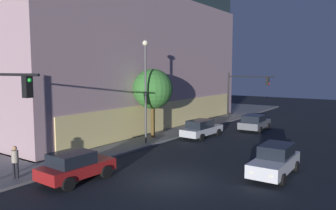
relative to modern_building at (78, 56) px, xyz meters
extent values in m
plane|color=black|center=(-12.72, -22.26, -7.72)|extent=(120.00, 120.00, 0.00)
cube|color=#4C4C51|center=(0.00, 0.05, -7.65)|extent=(30.50, 27.29, 0.15)
cube|color=#FEE38D|center=(0.00, -13.20, -6.21)|extent=(27.09, 0.60, 2.73)
cube|color=#B08E95|center=(0.00, 0.05, -0.92)|extent=(30.10, 26.89, 13.30)
cylinder|color=black|center=(-19.37, -17.78, -1.91)|extent=(0.34, 5.16, 0.12)
cube|color=black|center=(-19.29, -19.58, -2.41)|extent=(0.33, 0.33, 0.90)
sphere|color=green|center=(-19.28, -19.76, -2.13)|extent=(0.18, 0.18, 0.18)
cylinder|color=black|center=(9.42, -15.51, -4.80)|extent=(0.18, 0.18, 5.54)
cylinder|color=black|center=(9.56, -18.21, -2.46)|extent=(0.40, 5.40, 0.12)
cube|color=black|center=(9.66, -20.10, -2.96)|extent=(0.34, 0.34, 0.90)
sphere|color=red|center=(9.67, -20.28, -3.24)|extent=(0.18, 0.18, 0.18)
cylinder|color=#494949|center=(-6.59, -15.67, -3.67)|extent=(0.16, 0.16, 7.81)
sphere|color=#F9EFC6|center=(-6.59, -15.67, 0.39)|extent=(0.44, 0.44, 0.44)
cylinder|color=brown|center=(-4.48, -14.77, -6.14)|extent=(0.34, 0.34, 2.86)
sphere|color=#367630|center=(-4.48, -14.77, -3.33)|extent=(3.46, 3.46, 3.46)
cylinder|color=black|center=(-17.62, -15.34, -7.13)|extent=(0.14, 0.14, 0.89)
cylinder|color=black|center=(-17.48, -15.45, -7.13)|extent=(0.14, 0.14, 0.89)
cylinder|color=#A59984|center=(-17.55, -15.39, -6.35)|extent=(0.36, 0.36, 0.66)
sphere|color=tan|center=(-17.55, -15.39, -5.90)|extent=(0.24, 0.24, 0.24)
cube|color=maroon|center=(-15.62, -18.06, -7.05)|extent=(4.13, 2.08, 0.62)
cube|color=black|center=(-15.93, -18.05, -6.42)|extent=(2.20, 1.81, 0.65)
cube|color=#F9F4CC|center=(-13.62, -17.57, -7.05)|extent=(0.13, 0.20, 0.12)
cube|color=#F9F4CC|center=(-13.67, -18.72, -7.05)|extent=(0.13, 0.20, 0.12)
cylinder|color=black|center=(-14.33, -17.15, -7.36)|extent=(0.73, 0.27, 0.72)
cylinder|color=black|center=(-14.41, -19.07, -7.36)|extent=(0.73, 0.27, 0.72)
cylinder|color=black|center=(-16.84, -17.06, -7.36)|extent=(0.73, 0.27, 0.72)
cylinder|color=black|center=(-16.92, -18.98, -7.36)|extent=(0.73, 0.27, 0.72)
cube|color=silver|center=(-8.58, -26.62, -7.05)|extent=(4.70, 1.78, 0.73)
cube|color=black|center=(-8.23, -26.61, -6.33)|extent=(2.33, 1.58, 0.70)
cube|color=#F9F4CC|center=(-10.86, -27.16, -7.05)|extent=(0.12, 0.20, 0.12)
cube|color=#F9F4CC|center=(-10.87, -26.12, -7.05)|extent=(0.12, 0.20, 0.12)
cylinder|color=black|center=(-10.02, -27.50, -7.41)|extent=(0.62, 0.25, 0.62)
cylinder|color=black|center=(-10.04, -25.76, -7.41)|extent=(0.62, 0.25, 0.62)
cylinder|color=black|center=(-7.12, -27.47, -7.41)|extent=(0.62, 0.25, 0.62)
cylinder|color=black|center=(-7.14, -25.73, -7.41)|extent=(0.62, 0.25, 0.62)
cube|color=#B7BABF|center=(-1.30, -17.90, -7.11)|extent=(4.77, 1.92, 0.61)
cube|color=black|center=(-1.66, -17.88, -6.47)|extent=(2.47, 1.64, 0.68)
cube|color=#F9F4CC|center=(1.02, -17.49, -7.11)|extent=(0.13, 0.21, 0.12)
cube|color=#F9F4CC|center=(0.97, -18.51, -7.11)|extent=(0.13, 0.21, 0.12)
cylinder|color=black|center=(0.19, -17.11, -7.41)|extent=(0.63, 0.27, 0.62)
cylinder|color=black|center=(0.11, -18.81, -7.41)|extent=(0.63, 0.27, 0.62)
cylinder|color=black|center=(-2.72, -16.98, -7.41)|extent=(0.63, 0.27, 0.62)
cylinder|color=black|center=(-2.80, -18.68, -7.41)|extent=(0.63, 0.27, 0.62)
cube|color=slate|center=(4.80, -20.52, -7.09)|extent=(4.50, 2.18, 0.65)
cube|color=black|center=(4.47, -20.54, -6.47)|extent=(2.48, 1.89, 0.59)
cube|color=#F9F4CC|center=(6.94, -19.84, -7.09)|extent=(0.13, 0.21, 0.12)
cube|color=#F9F4CC|center=(6.99, -21.03, -7.09)|extent=(0.13, 0.21, 0.12)
cylinder|color=black|center=(6.13, -19.47, -7.41)|extent=(0.63, 0.27, 0.62)
cylinder|color=black|center=(6.22, -21.46, -7.41)|extent=(0.63, 0.27, 0.62)
cylinder|color=black|center=(3.39, -19.59, -7.41)|extent=(0.63, 0.27, 0.62)
cylinder|color=black|center=(3.48, -21.58, -7.41)|extent=(0.63, 0.27, 0.62)
camera|label=1|loc=(-27.25, -32.18, -1.72)|focal=35.57mm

